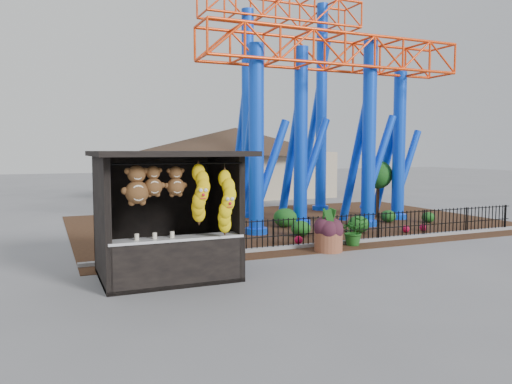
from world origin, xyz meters
name	(u,v)px	position (x,y,z in m)	size (l,w,h in m)	color
ground	(295,275)	(0.00, 0.00, 0.00)	(120.00, 120.00, 0.00)	slate
mulch_bed	(291,223)	(4.00, 8.00, 0.01)	(18.00, 12.00, 0.02)	#331E11
curb	(359,241)	(4.00, 3.00, 0.06)	(18.00, 0.18, 0.12)	gray
prize_booth	(169,217)	(-3.00, 0.90, 1.54)	(3.50, 3.40, 3.12)	black
picket_fence	(381,227)	(4.90, 3.00, 0.50)	(12.20, 0.06, 1.00)	black
roller_coaster	(313,73)	(5.12, 8.23, 6.44)	(11.00, 6.37, 10.82)	blue
terracotta_planter	(328,242)	(2.30, 2.20, 0.30)	(0.87, 0.87, 0.61)	brown
planter_foliage	(329,222)	(2.30, 2.20, 0.93)	(0.70, 0.70, 0.64)	#351521
potted_plant	(354,231)	(3.58, 2.70, 0.48)	(0.87, 0.75, 0.96)	#204C16
landscaping	(332,221)	(4.71, 5.84, 0.33)	(7.92, 4.11, 0.77)	#184C16
pavilion	(235,151)	(6.00, 20.00, 3.07)	(15.00, 15.00, 4.80)	#BFAD8C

